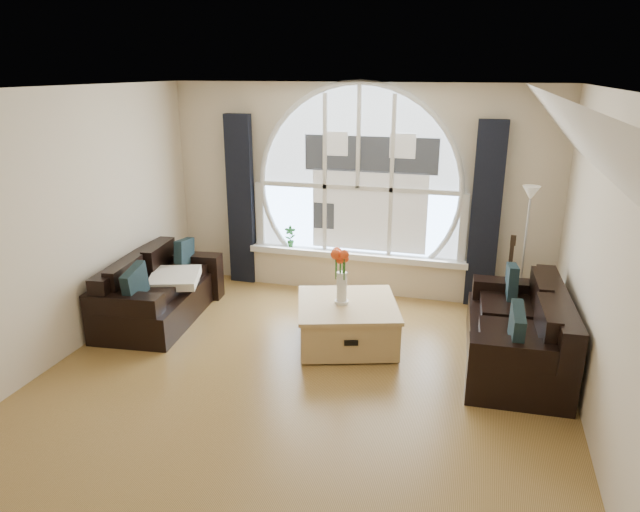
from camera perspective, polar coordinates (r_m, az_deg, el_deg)
The scene contains 21 objects.
ground at distance 5.45m, azimuth -2.62°, elevation -13.46°, with size 5.00×5.50×0.01m, color brown.
ceiling at distance 4.64m, azimuth -3.12°, elevation 16.22°, with size 5.00×5.50×0.01m, color silver.
wall_back at distance 7.45m, azimuth 3.86°, elevation 6.49°, with size 5.00×0.01×2.70m, color beige.
wall_front at distance 2.68m, azimuth -22.64°, elevation -17.68°, with size 5.00×0.01×2.70m, color beige.
wall_left at distance 6.12m, azimuth -25.68°, elevation 2.10°, with size 0.01×5.50×2.70m, color beige.
wall_right at distance 4.76m, azimuth 27.10°, elevation -2.36°, with size 0.01×5.50×2.70m, color beige.
attic_slope at distance 4.48m, azimuth 25.15°, elevation 10.01°, with size 0.92×5.50×0.72m, color silver.
arched_window at distance 7.37m, azimuth 3.85°, elevation 8.53°, with size 2.60×0.06×2.15m, color silver.
window_sill at distance 7.57m, azimuth 3.57°, elevation 0.10°, with size 2.90×0.22×0.08m, color white.
window_frame at distance 7.34m, azimuth 3.80°, elevation 8.50°, with size 2.76×0.08×2.15m, color white.
neighbor_house at distance 7.35m, azimuth 4.96°, elevation 7.49°, with size 1.70×0.02×1.50m, color silver.
curtain_left at distance 7.86m, azimuth -7.90°, elevation 5.48°, with size 0.35×0.12×2.30m, color black.
curtain_right at distance 7.23m, azimuth 16.15°, elevation 3.81°, with size 0.35×0.12×2.30m, color black.
sofa_left at distance 7.04m, azimuth -15.68°, elevation -2.96°, with size 0.85×1.69×0.75m, color black.
sofa_right at distance 6.06m, azimuth 18.97°, elevation -6.78°, with size 0.90×1.79×0.80m, color black.
coffee_chest at distance 6.23m, azimuth 2.72°, elevation -6.52°, with size 1.05×1.05×0.51m, color tan.
throw_blanket at distance 6.97m, azimuth -14.28°, elevation -2.15°, with size 0.55×0.55×0.10m, color silver.
vase_flowers at distance 5.99m, azimuth 2.20°, elevation -1.28°, with size 0.24×0.24×0.70m, color white.
floor_lamp at distance 7.09m, azimuth 19.65°, elevation 0.22°, with size 0.24×0.24×1.60m, color #B2B2B2.
guitar at distance 7.10m, azimuth 18.28°, elevation -1.91°, with size 0.36×0.24×1.06m, color olive.
potted_plant at distance 7.75m, azimuth -2.99°, elevation 1.96°, with size 0.15×0.10×0.29m, color #1E6023.
Camera 1 is at (1.48, -4.40, 2.86)m, focal length 32.13 mm.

